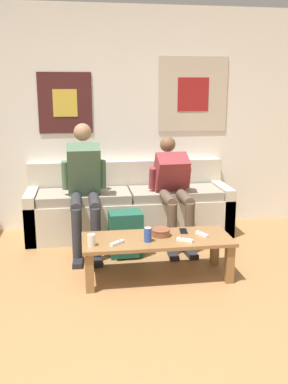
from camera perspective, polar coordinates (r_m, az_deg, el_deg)
ground_plane at (r=2.84m, az=-0.06°, el=-21.38°), size 18.00×18.00×0.00m
wall_back at (r=5.07m, az=-4.70°, el=9.51°), size 10.00×0.07×2.55m
couch at (r=4.91m, az=-1.96°, el=-2.22°), size 2.29×0.68×0.81m
coffee_table at (r=3.77m, az=1.74°, el=-6.98°), size 1.30×0.52×0.37m
person_seated_adult at (r=4.45m, az=-7.95°, el=1.31°), size 0.47×0.95×1.28m
person_seated_teen at (r=4.59m, az=3.87°, el=0.86°), size 0.47×0.98×1.12m
backpack at (r=4.29m, az=-2.45°, el=-5.74°), size 0.33×0.30×0.45m
ceramic_bowl at (r=3.79m, az=2.26°, el=-5.33°), size 0.17×0.17×0.07m
pillar_candle at (r=3.57m, az=-7.03°, el=-6.39°), size 0.07×0.07×0.11m
drink_can_blue at (r=3.64m, az=0.52°, el=-5.71°), size 0.07×0.07×0.12m
game_controller_near_left at (r=3.60m, az=-3.59°, el=-6.81°), size 0.13×0.12×0.03m
game_controller_near_right at (r=3.68m, az=5.48°, el=-6.38°), size 0.14×0.11×0.03m
game_controller_far_center at (r=3.84m, az=7.76°, el=-5.60°), size 0.09×0.15×0.03m
cell_phone at (r=3.92m, az=5.28°, el=-5.20°), size 0.08×0.14×0.01m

